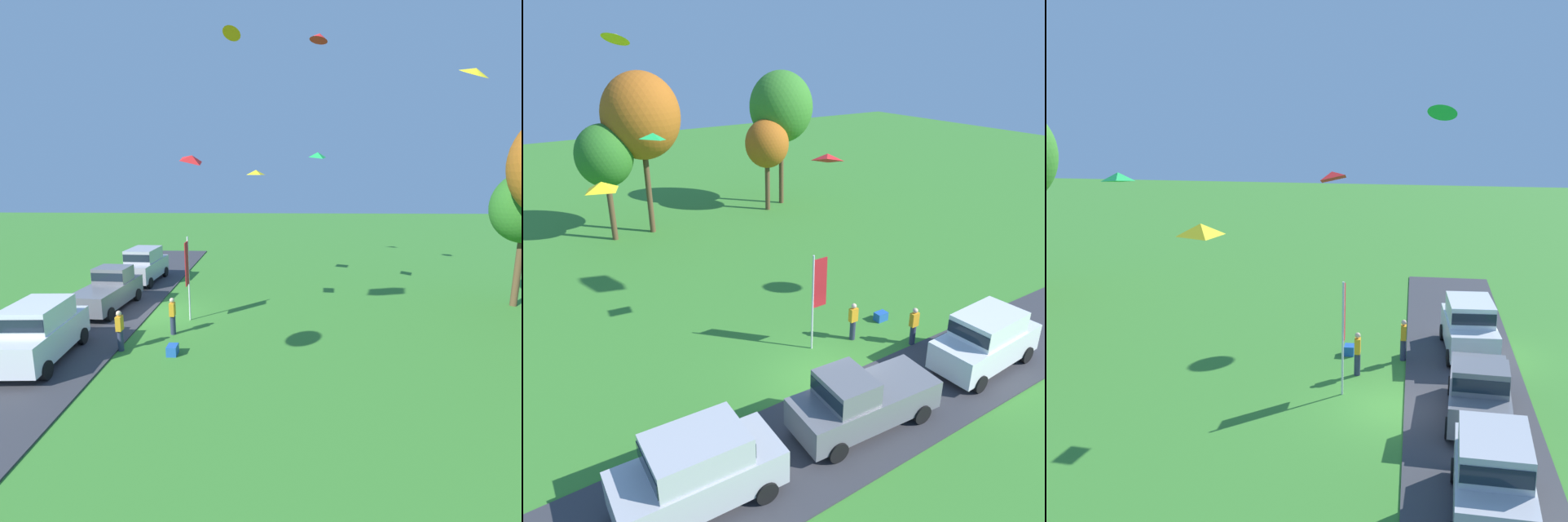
% 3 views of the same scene
% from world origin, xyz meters
% --- Properties ---
extents(ground_plane, '(120.00, 120.00, 0.00)m').
position_xyz_m(ground_plane, '(0.00, 0.00, 0.00)').
color(ground_plane, '#3D842D').
extents(pavement_strip, '(36.00, 4.40, 0.06)m').
position_xyz_m(pavement_strip, '(0.00, -2.38, 0.03)').
color(pavement_strip, '#38383D').
rests_on(pavement_strip, ground).
extents(car_suv_by_flagpole, '(4.70, 2.25, 2.28)m').
position_xyz_m(car_suv_by_flagpole, '(-6.29, -2.47, 1.30)').
color(car_suv_by_flagpole, '#B7B7BC').
rests_on(car_suv_by_flagpole, ground).
extents(car_pickup_far_end, '(5.12, 2.32, 2.14)m').
position_xyz_m(car_pickup_far_end, '(-0.64, -2.59, 1.11)').
color(car_pickup_far_end, slate).
rests_on(car_pickup_far_end, ground).
extents(car_suv_mid_row, '(4.69, 2.23, 2.28)m').
position_xyz_m(car_suv_mid_row, '(5.71, -2.70, 1.30)').
color(car_suv_mid_row, white).
rests_on(car_suv_mid_row, ground).
extents(person_beside_suv, '(0.36, 0.24, 1.71)m').
position_xyz_m(person_beside_suv, '(4.63, -0.04, 0.88)').
color(person_beside_suv, '#2D334C').
rests_on(person_beside_suv, ground).
extents(person_watching_sky, '(0.36, 0.24, 1.71)m').
position_xyz_m(person_watching_sky, '(2.80, 1.67, 0.88)').
color(person_watching_sky, '#2D334C').
rests_on(person_watching_sky, ground).
extents(flag_banner, '(0.71, 0.08, 4.19)m').
position_xyz_m(flag_banner, '(1.15, 2.06, 2.65)').
color(flag_banner, silver).
rests_on(flag_banner, ground).
extents(cooler_box, '(0.56, 0.40, 0.40)m').
position_xyz_m(cooler_box, '(4.96, 2.16, 0.20)').
color(cooler_box, blue).
rests_on(cooler_box, ground).
extents(kite_diamond_low_drifter, '(1.21, 1.02, 0.41)m').
position_xyz_m(kite_diamond_low_drifter, '(-2.66, 8.54, 8.16)').
color(kite_diamond_low_drifter, green).
extents(kite_delta_near_flag, '(1.40, 1.42, 0.59)m').
position_xyz_m(kite_delta_near_flag, '(-4.56, 8.64, 14.58)').
color(kite_delta_near_flag, red).
extents(kite_delta_over_trees, '(2.00, 2.01, 0.85)m').
position_xyz_m(kite_delta_over_trees, '(-1.46, 15.92, 12.02)').
color(kite_delta_over_trees, yellow).
extents(kite_diamond_mid_center, '(1.32, 1.27, 0.31)m').
position_xyz_m(kite_diamond_mid_center, '(-5.87, 5.06, 7.26)').
color(kite_diamond_mid_center, yellow).
extents(kite_delta_high_left, '(1.59, 1.59, 0.95)m').
position_xyz_m(kite_delta_high_left, '(-7.63, 3.53, 15.90)').
color(kite_delta_high_left, orange).
extents(kite_diamond_topmost, '(1.28, 1.28, 0.53)m').
position_xyz_m(kite_diamond_topmost, '(1.87, 2.60, 7.78)').
color(kite_diamond_topmost, red).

